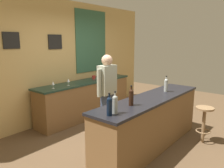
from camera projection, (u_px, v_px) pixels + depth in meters
ground_plane at (131, 140)px, 4.21m from camera, size 10.00×10.00×0.00m
back_wall at (63, 60)px, 5.22m from camera, size 6.00×0.09×2.80m
bar_counter at (150, 122)px, 3.87m from camera, size 2.66×0.60×0.92m
side_counter at (86, 99)px, 5.46m from camera, size 2.72×0.56×0.90m
bartender at (107, 90)px, 4.24m from camera, size 0.52×0.21×1.62m
bar_stool at (204, 119)px, 4.05m from camera, size 0.32×0.32×0.68m
wine_bottle_a at (109, 105)px, 2.84m from camera, size 0.07×0.07×0.31m
wine_bottle_b at (115, 104)px, 2.92m from camera, size 0.07×0.07×0.31m
wine_bottle_c at (131, 97)px, 3.29m from camera, size 0.07×0.07×0.31m
wine_bottle_d at (166, 85)px, 4.17m from camera, size 0.07×0.07×0.31m
wine_glass_a at (53, 83)px, 4.53m from camera, size 0.07×0.07×0.16m
wine_glass_b at (68, 81)px, 4.84m from camera, size 0.07×0.07×0.16m
coffee_mug at (94, 77)px, 5.63m from camera, size 0.13×0.08×0.09m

